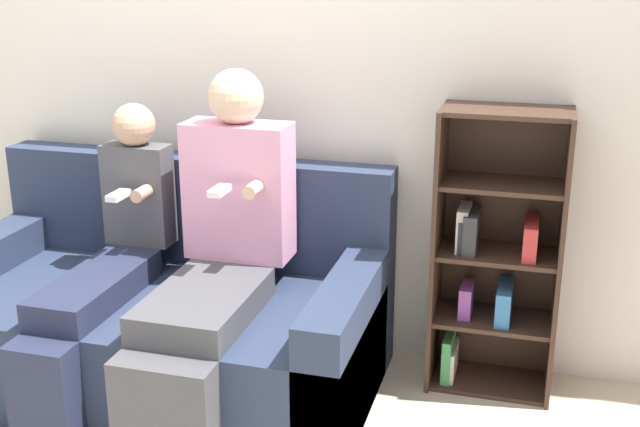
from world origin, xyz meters
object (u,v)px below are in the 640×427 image
couch (164,317)px  bookshelf (493,258)px  child_seated (104,261)px  adult_seated (218,245)px

couch → bookshelf: size_ratio=1.53×
couch → bookshelf: (1.27, 0.34, 0.26)m
couch → child_seated: (-0.18, -0.12, 0.27)m
adult_seated → child_seated: size_ratio=1.15×
couch → bookshelf: 1.34m
adult_seated → bookshelf: 1.07m
couch → adult_seated: size_ratio=1.37×
couch → bookshelf: bearing=15.1°
child_seated → adult_seated: bearing=6.3°
child_seated → bookshelf: bookshelf is taller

